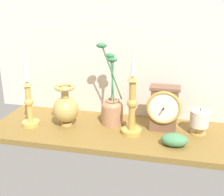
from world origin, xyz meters
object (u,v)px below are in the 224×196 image
Objects in this scene: candlestick_tall_left at (132,104)px; brass_vase_jar at (111,107)px; brass_vase_bulbous at (66,108)px; pillar_candle_front at (199,120)px; mantel_clock at (164,108)px; candlestick_tall_center at (28,98)px.

candlestick_tall_left reaches higher than brass_vase_jar.
brass_vase_bulbous reaches higher than pillar_candle_front.
brass_vase_bulbous is (-41.02, -4.02, -1.94)cm from mantel_clock.
candlestick_tall_center is at bearing -164.36° from brass_vase_bulbous.
mantel_clock is at bearing -179.28° from pillar_candle_front.
brass_vase_bulbous is 19.33cm from brass_vase_jar.
mantel_clock reaches higher than brass_vase_bulbous.
brass_vase_bulbous is at bearing -163.51° from brass_vase_jar.
mantel_clock is at bearing 8.32° from candlestick_tall_center.
candlestick_tall_center reaches higher than pillar_candle_front.
brass_vase_bulbous is (14.84, 4.15, -4.75)cm from candlestick_tall_center.
candlestick_tall_left is 43.71cm from candlestick_tall_center.
mantel_clock reaches higher than pillar_candle_front.
brass_vase_jar is at bearing 178.00° from pillar_candle_front.
candlestick_tall_center is at bearing -171.68° from mantel_clock.
brass_vase_bulbous is 1.63× the size of pillar_candle_front.
candlestick_tall_left is (-12.20, -6.11, 2.82)cm from mantel_clock.
mantel_clock is 1.05× the size of brass_vase_bulbous.
mantel_clock is 1.71× the size of pillar_candle_front.
brass_vase_bulbous is (-28.82, 2.09, -4.76)cm from candlestick_tall_left.
candlestick_tall_center is at bearing -173.22° from pillar_candle_front.
pillar_candle_front is (26.54, 6.29, -6.97)cm from candlestick_tall_left.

